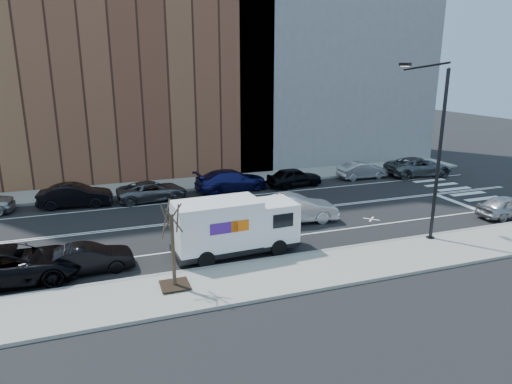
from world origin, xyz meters
TOP-DOWN VIEW (x-y plane):
  - ground at (0.00, 0.00)m, footprint 120.00×120.00m
  - sidewalk_near at (0.00, -8.80)m, footprint 44.00×3.60m
  - sidewalk_far at (0.00, 8.80)m, footprint 44.00×3.60m
  - curb_near at (0.00, -7.00)m, footprint 44.00×0.25m
  - curb_far at (0.00, 7.00)m, footprint 44.00×0.25m
  - crosswalk at (16.00, 0.00)m, footprint 3.00×14.00m
  - road_markings at (0.00, 0.00)m, footprint 40.00×8.60m
  - bldg_brick at (-8.00, 15.60)m, footprint 26.00×10.00m
  - bldg_concrete at (12.00, 15.60)m, footprint 20.00×10.00m
  - streetlight at (7.00, -6.91)m, footprint 0.44×4.02m
  - street_tree at (-7.00, -8.40)m, footprint 1.20×1.20m
  - fedex_van at (-3.50, -5.60)m, footprint 6.35×2.48m
  - far_parked_b at (-11.20, 5.62)m, footprint 4.84×2.11m
  - far_parked_c at (-6.17, 5.46)m, footprint 4.97×2.58m
  - far_parked_d at (-0.21, 6.01)m, footprint 5.68×2.66m
  - far_parked_e at (4.77, 5.55)m, footprint 4.52×2.19m
  - far_parked_f at (11.20, 6.04)m, footprint 4.17×1.46m
  - far_parked_g at (16.28, 5.33)m, footprint 5.84×3.06m
  - driving_sedan at (1.37, -2.18)m, footprint 5.20×2.27m
  - near_parked_rear_a at (-10.40, -5.38)m, footprint 4.08×1.64m
  - near_parked_rear_b at (-13.48, -5.32)m, footprint 5.86×2.75m
  - near_parked_front at (14.20, -5.77)m, footprint 4.04×1.64m

SIDE VIEW (x-z plane):
  - ground at x=0.00m, z-range 0.00..0.00m
  - crosswalk at x=16.00m, z-range 0.00..0.01m
  - road_markings at x=0.00m, z-range 0.00..0.01m
  - sidewalk_near at x=0.00m, z-range 0.00..0.15m
  - sidewalk_far at x=0.00m, z-range 0.00..0.15m
  - curb_near at x=0.00m, z-range 0.00..0.17m
  - curb_far at x=0.00m, z-range 0.00..0.17m
  - near_parked_rear_a at x=-10.40m, z-range 0.00..1.32m
  - far_parked_c at x=-6.17m, z-range 0.00..1.34m
  - far_parked_f at x=11.20m, z-range 0.00..1.38m
  - near_parked_front at x=14.20m, z-range 0.00..1.38m
  - far_parked_e at x=4.77m, z-range 0.00..1.49m
  - far_parked_b at x=-11.20m, z-range 0.00..1.55m
  - far_parked_g at x=16.28m, z-range 0.00..1.57m
  - far_parked_d at x=-0.21m, z-range 0.00..1.60m
  - near_parked_rear_b at x=-13.48m, z-range 0.00..1.62m
  - driving_sedan at x=1.37m, z-range 0.00..1.66m
  - street_tree at x=-7.00m, z-range -0.42..3.33m
  - fedex_van at x=-3.50m, z-range 0.07..2.93m
  - streetlight at x=7.00m, z-range 0.41..9.75m
  - bldg_brick at x=-8.00m, z-range 0.00..22.00m
  - bldg_concrete at x=12.00m, z-range 0.00..26.00m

